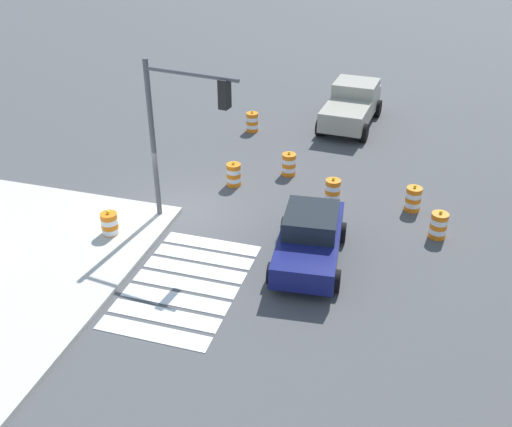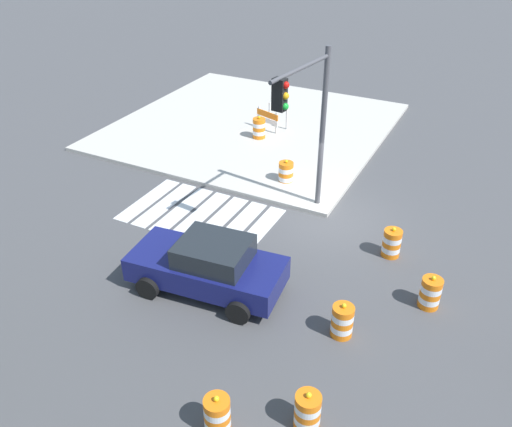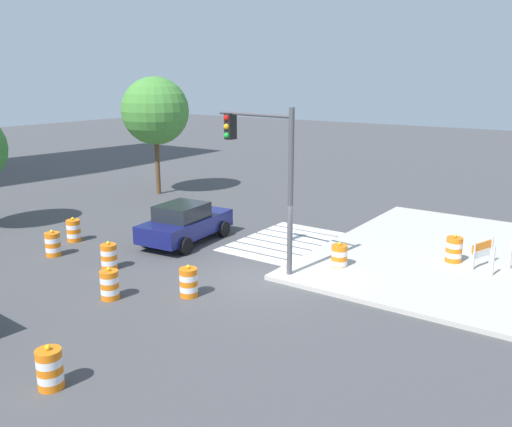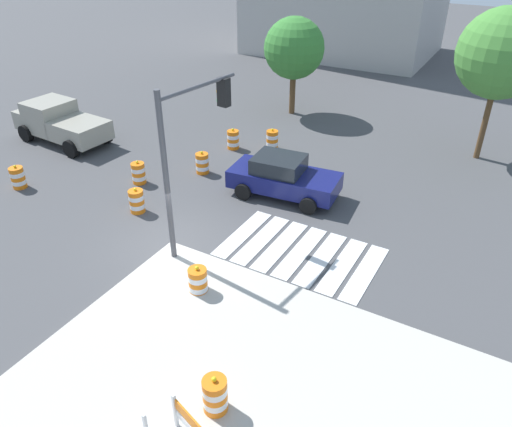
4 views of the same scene
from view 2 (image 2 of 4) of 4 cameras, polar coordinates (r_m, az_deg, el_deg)
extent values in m
plane|color=#474749|center=(18.24, 7.72, -0.49)|extent=(120.00, 120.00, 0.00)
cube|color=#BCB7AD|center=(25.23, -0.41, 9.53)|extent=(12.00, 12.00, 0.15)
cube|color=silver|center=(17.39, 0.24, -1.91)|extent=(0.60, 3.20, 0.02)
cube|color=silver|center=(17.68, -1.93, -1.29)|extent=(0.60, 3.20, 0.02)
cube|color=silver|center=(18.00, -4.03, -0.69)|extent=(0.60, 3.20, 0.02)
cube|color=silver|center=(18.35, -6.05, -0.12)|extent=(0.60, 3.20, 0.02)
cube|color=silver|center=(18.71, -7.99, 0.43)|extent=(0.60, 3.20, 0.02)
cube|color=silver|center=(19.11, -9.86, 0.97)|extent=(0.60, 3.20, 0.02)
cube|color=silver|center=(19.52, -11.64, 1.47)|extent=(0.60, 3.20, 0.02)
cube|color=navy|center=(14.72, -5.38, -6.00)|extent=(4.46, 2.26, 0.70)
cube|color=#1E2328|center=(14.24, -4.61, -4.17)|extent=(2.05, 1.78, 0.60)
cylinder|color=black|center=(14.87, -11.66, -7.91)|extent=(0.68, 0.30, 0.66)
cylinder|color=black|center=(16.13, -8.18, -3.94)|extent=(0.68, 0.30, 0.66)
cylinder|color=black|center=(13.84, -1.93, -10.67)|extent=(0.68, 0.30, 0.66)
cylinder|color=black|center=(15.18, 0.87, -6.15)|extent=(0.68, 0.30, 0.66)
cylinder|color=orange|center=(11.97, 5.52, -21.68)|extent=(0.56, 0.56, 0.18)
cylinder|color=white|center=(11.82, 5.57, -21.16)|extent=(0.56, 0.56, 0.18)
cylinder|color=orange|center=(11.68, 5.62, -20.63)|extent=(0.56, 0.56, 0.18)
cylinder|color=white|center=(11.54, 5.67, -20.09)|extent=(0.56, 0.56, 0.18)
cylinder|color=orange|center=(11.40, 5.72, -19.53)|extent=(0.56, 0.56, 0.18)
sphere|color=yellow|center=(11.28, 5.76, -19.05)|extent=(0.12, 0.12, 0.12)
cylinder|color=orange|center=(16.78, 14.37, -4.14)|extent=(0.56, 0.56, 0.18)
cylinder|color=white|center=(16.68, 14.46, -3.63)|extent=(0.56, 0.56, 0.18)
cylinder|color=orange|center=(16.58, 14.54, -3.13)|extent=(0.56, 0.56, 0.18)
cylinder|color=white|center=(16.48, 14.62, -2.62)|extent=(0.56, 0.56, 0.18)
cylinder|color=orange|center=(16.38, 14.71, -2.10)|extent=(0.56, 0.56, 0.18)
sphere|color=yellow|center=(16.30, 14.78, -1.66)|extent=(0.12, 0.12, 0.12)
cylinder|color=orange|center=(13.84, 9.23, -12.54)|extent=(0.56, 0.56, 0.18)
cylinder|color=white|center=(13.72, 9.30, -12.00)|extent=(0.56, 0.56, 0.18)
cylinder|color=orange|center=(13.60, 9.36, -11.46)|extent=(0.56, 0.56, 0.18)
cylinder|color=white|center=(13.47, 9.43, -10.90)|extent=(0.56, 0.56, 0.18)
cylinder|color=orange|center=(13.35, 9.50, -10.33)|extent=(0.56, 0.56, 0.18)
sphere|color=yellow|center=(13.25, 9.55, -9.85)|extent=(0.12, 0.12, 0.12)
cylinder|color=orange|center=(11.90, -4.16, -22.06)|extent=(0.56, 0.56, 0.18)
cylinder|color=white|center=(11.75, -4.20, -21.54)|extent=(0.56, 0.56, 0.18)
cylinder|color=orange|center=(11.61, -4.23, -21.01)|extent=(0.56, 0.56, 0.18)
cylinder|color=white|center=(11.46, -4.27, -20.47)|extent=(0.56, 0.56, 0.18)
cylinder|color=orange|center=(11.32, -4.31, -19.91)|extent=(0.56, 0.56, 0.18)
sphere|color=yellow|center=(11.20, -4.34, -19.44)|extent=(0.12, 0.12, 0.12)
cylinder|color=orange|center=(15.19, 18.19, -9.23)|extent=(0.56, 0.56, 0.18)
cylinder|color=white|center=(15.08, 18.31, -8.72)|extent=(0.56, 0.56, 0.18)
cylinder|color=orange|center=(14.97, 18.42, -8.19)|extent=(0.56, 0.56, 0.18)
cylinder|color=white|center=(14.86, 18.54, -7.66)|extent=(0.56, 0.56, 0.18)
cylinder|color=orange|center=(14.75, 18.66, -7.12)|extent=(0.56, 0.56, 0.18)
sphere|color=yellow|center=(14.66, 18.76, -6.66)|extent=(0.12, 0.12, 0.12)
cylinder|color=orange|center=(20.18, 3.24, 3.47)|extent=(0.56, 0.56, 0.18)
cylinder|color=white|center=(20.10, 3.25, 3.93)|extent=(0.56, 0.56, 0.18)
cylinder|color=orange|center=(20.01, 3.27, 4.38)|extent=(0.56, 0.56, 0.18)
cylinder|color=white|center=(19.93, 3.28, 4.84)|extent=(0.56, 0.56, 0.18)
cylinder|color=orange|center=(19.85, 3.30, 5.30)|extent=(0.56, 0.56, 0.18)
sphere|color=yellow|center=(19.78, 3.31, 5.69)|extent=(0.12, 0.12, 0.12)
cylinder|color=orange|center=(23.72, 0.32, 8.46)|extent=(0.56, 0.56, 0.18)
cylinder|color=white|center=(23.65, 0.33, 8.86)|extent=(0.56, 0.56, 0.18)
cylinder|color=orange|center=(23.58, 0.33, 9.27)|extent=(0.56, 0.56, 0.18)
cylinder|color=white|center=(23.51, 0.33, 9.67)|extent=(0.56, 0.56, 0.18)
cylinder|color=orange|center=(23.45, 0.33, 10.08)|extent=(0.56, 0.56, 0.18)
sphere|color=yellow|center=(23.39, 0.33, 10.42)|extent=(0.12, 0.12, 0.12)
cube|color=silver|center=(24.03, 2.23, 9.81)|extent=(0.09, 0.09, 1.00)
cube|color=silver|center=(24.51, 3.37, 10.24)|extent=(0.09, 0.09, 1.00)
cube|color=silver|center=(24.73, 0.35, 10.50)|extent=(0.09, 0.09, 1.00)
cube|color=silver|center=(25.20, 1.49, 10.91)|extent=(0.09, 0.09, 1.00)
cube|color=orange|center=(24.27, 1.25, 10.70)|extent=(1.25, 0.44, 0.28)
cube|color=white|center=(24.38, 1.24, 10.04)|extent=(1.25, 0.44, 0.20)
cylinder|color=#4C4C51|center=(17.57, 7.23, 8.94)|extent=(0.18, 0.18, 5.50)
cylinder|color=#4C4C51|center=(15.42, 4.93, 15.46)|extent=(0.54, 3.19, 0.12)
cube|color=black|center=(14.64, 2.57, 12.79)|extent=(0.39, 0.33, 0.90)
sphere|color=red|center=(14.45, 3.26, 13.77)|extent=(0.20, 0.20, 0.20)
sphere|color=#F2A514|center=(14.55, 3.22, 12.65)|extent=(0.20, 0.20, 0.20)
sphere|color=green|center=(14.65, 3.18, 11.54)|extent=(0.20, 0.20, 0.20)
camera|label=1|loc=(22.55, -50.86, 23.79)|focal=40.96mm
camera|label=3|loc=(26.15, 49.78, 14.46)|focal=38.14mm
camera|label=4|loc=(28.90, -2.65, 31.87)|focal=34.54mm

